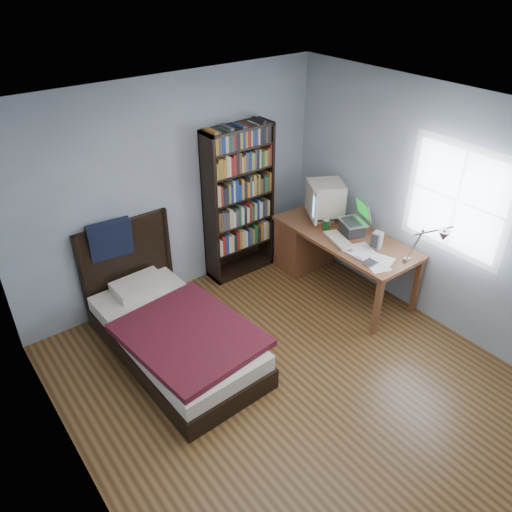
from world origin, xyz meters
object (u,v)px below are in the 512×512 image
speaker (377,240)px  bed (171,330)px  crt_monitor (324,199)px  laptop (354,225)px  keyboard (339,240)px  bookshelf (239,203)px  desk_lamp (438,238)px  soda_can (326,225)px  desk (315,241)px

speaker → bed: 2.40m
speaker → crt_monitor: bearing=74.0°
speaker → laptop: bearing=69.1°
laptop → keyboard: size_ratio=0.93×
crt_monitor → bookshelf: bookshelf is taller
keyboard → speaker: size_ratio=2.25×
laptop → bed: size_ratio=0.19×
desk_lamp → soda_can: desk_lamp is taller
desk_lamp → soda_can: size_ratio=4.61×
bookshelf → bed: 1.78m
desk_lamp → bookshelf: bookshelf is taller
laptop → desk_lamp: desk_lamp is taller
laptop → desk: bearing=100.4°
crt_monitor → laptop: bearing=-85.7°
soda_can → desk: bearing=69.1°
desk → laptop: size_ratio=4.34×
bed → bookshelf: bearing=29.3°
speaker → soda_can: speaker is taller
desk → desk_lamp: 1.82m
laptop → speaker: size_ratio=2.09×
soda_can → laptop: bearing=-50.3°
keyboard → speaker: speaker is taller
laptop → bookshelf: bookshelf is taller
bed → laptop: bearing=-6.9°
keyboard → desk: bearing=88.6°
desk_lamp → speaker: (0.08, 0.74, -0.39)m
crt_monitor → laptop: size_ratio=1.45×
desk → keyboard: bearing=-106.7°
bed → keyboard: bearing=-8.8°
bookshelf → bed: bearing=-150.7°
desk → soda_can: soda_can is taller
speaker → bed: size_ratio=0.09×
soda_can → bookshelf: size_ratio=0.07×
crt_monitor → speaker: crt_monitor is taller
keyboard → bed: bearing=-173.5°
crt_monitor → keyboard: size_ratio=1.34×
speaker → bookshelf: bookshelf is taller
crt_monitor → desk_lamp: desk_lamp is taller
crt_monitor → soda_can: bearing=-126.1°
keyboard → speaker: (0.23, -0.35, 0.08)m
keyboard → bookshelf: 1.27m
desk → laptop: (0.09, -0.51, 0.42)m
soda_can → bed: bearing=179.0°
desk → laptop: laptop is taller
bookshelf → bed: bookshelf is taller
desk → crt_monitor: bearing=-39.8°
keyboard → bookshelf: size_ratio=0.23×
crt_monitor → bed: 2.36m
speaker → desk_lamp: bearing=-112.1°
bed → crt_monitor: bearing=4.8°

